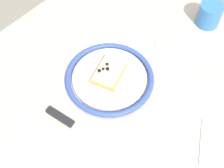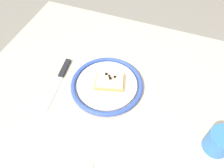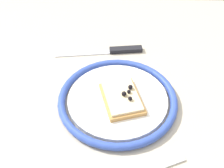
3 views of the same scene
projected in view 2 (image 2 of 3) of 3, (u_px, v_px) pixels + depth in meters
name	position (u px, v px, depth m)	size (l,w,h in m)	color
ground_plane	(109.00, 160.00, 1.43)	(6.00, 6.00, 0.00)	gray
dining_table	(107.00, 107.00, 0.89)	(1.00, 0.89, 0.77)	#BCB29E
plate	(107.00, 85.00, 0.82)	(0.27, 0.27, 0.02)	white
pizza_slice_near	(110.00, 81.00, 0.82)	(0.13, 0.11, 0.03)	tan
knife	(62.00, 74.00, 0.86)	(0.05, 0.24, 0.01)	silver
fork	(156.00, 93.00, 0.81)	(0.09, 0.19, 0.00)	#B8B8B8
cup	(219.00, 142.00, 0.66)	(0.08, 0.08, 0.08)	#3372BF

